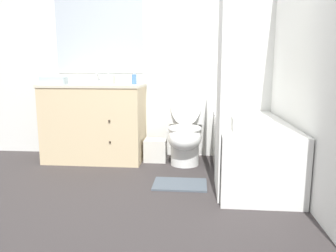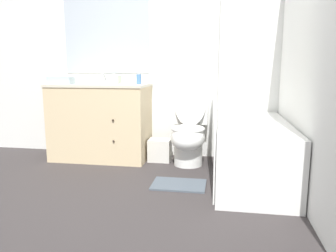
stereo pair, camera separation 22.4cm
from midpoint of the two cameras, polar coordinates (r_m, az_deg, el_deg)
name	(u,v)px [view 2 (the right image)]	position (r m, az deg, el deg)	size (l,w,h in m)	color
ground_plane	(129,213)	(2.57, -4.34, -14.87)	(14.00, 14.00, 0.00)	#383333
wall_back	(166,53)	(4.04, 1.35, 12.51)	(8.00, 0.06, 2.50)	silver
wall_right	(301,49)	(3.21, 24.07, 12.22)	(0.05, 2.71, 2.50)	silver
vanity_cabinet	(101,121)	(3.96, -10.02, 0.87)	(1.15, 0.61, 0.90)	beige
sink_faucet	(106,80)	(4.11, -9.28, 7.88)	(0.14, 0.12, 0.12)	silver
toilet	(189,134)	(3.69, 5.37, -1.37)	(0.39, 0.70, 0.90)	white
bathtub	(252,151)	(3.31, 16.35, -4.21)	(0.67, 1.56, 0.57)	white
shower_curtain	(217,86)	(2.77, 10.88, 6.80)	(0.01, 0.54, 1.86)	white
wastebasket	(160,150)	(3.86, 0.23, -4.22)	(0.25, 0.22, 0.26)	silver
tissue_box	(114,80)	(3.94, -7.71, 8.02)	(0.13, 0.14, 0.12)	silver
soap_dispenser	(139,79)	(3.78, -3.40, 8.20)	(0.06, 0.06, 0.14)	#4C7AB2
hand_towel_folded	(61,81)	(3.91, -16.59, 7.60)	(0.28, 0.14, 0.08)	silver
bath_towel_folded	(249,125)	(2.78, 16.14, 0.13)	(0.31, 0.24, 0.11)	white
bath_mat	(179,185)	(3.11, 4.01, -10.16)	(0.50, 0.34, 0.02)	#4C5660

